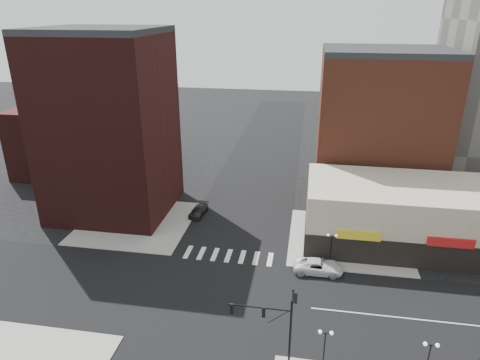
# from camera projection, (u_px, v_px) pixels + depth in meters

# --- Properties ---
(ground) EXTENTS (240.00, 240.00, 0.00)m
(ground) POSITION_uv_depth(u_px,v_px,m) (215.00, 298.00, 44.65)
(ground) COLOR black
(ground) RESTS_ON ground
(road_ew) EXTENTS (200.00, 14.00, 0.02)m
(road_ew) POSITION_uv_depth(u_px,v_px,m) (215.00, 298.00, 44.65)
(road_ew) COLOR black
(road_ew) RESTS_ON ground
(road_ns) EXTENTS (14.00, 200.00, 0.02)m
(road_ns) POSITION_uv_depth(u_px,v_px,m) (215.00, 298.00, 44.65)
(road_ns) COLOR black
(road_ns) RESTS_ON ground
(sidewalk_nw) EXTENTS (15.00, 15.00, 0.12)m
(sidewalk_nw) POSITION_uv_depth(u_px,v_px,m) (137.00, 222.00, 60.09)
(sidewalk_nw) COLOR gray
(sidewalk_nw) RESTS_ON ground
(sidewalk_ne) EXTENTS (15.00, 15.00, 0.12)m
(sidewalk_ne) POSITION_uv_depth(u_px,v_px,m) (348.00, 240.00, 55.65)
(sidewalk_ne) COLOR gray
(sidewalk_ne) RESTS_ON ground
(building_nw) EXTENTS (16.00, 15.00, 25.00)m
(building_nw) POSITION_uv_depth(u_px,v_px,m) (109.00, 128.00, 59.73)
(building_nw) COLOR black
(building_nw) RESTS_ON ground
(building_nw_low) EXTENTS (20.00, 18.00, 12.00)m
(building_nw_low) POSITION_uv_depth(u_px,v_px,m) (84.00, 137.00, 78.33)
(building_nw_low) COLOR black
(building_nw_low) RESTS_ON ground
(building_ne_midrise) EXTENTS (18.00, 15.00, 22.00)m
(building_ne_midrise) POSITION_uv_depth(u_px,v_px,m) (379.00, 129.00, 64.53)
(building_ne_midrise) COLOR brown
(building_ne_midrise) RESTS_ON ground
(building_ne_row) EXTENTS (24.20, 12.20, 8.00)m
(building_ne_row) POSITION_uv_depth(u_px,v_px,m) (403.00, 220.00, 53.89)
(building_ne_row) COLOR beige
(building_ne_row) RESTS_ON ground
(traffic_signal) EXTENTS (5.59, 3.09, 7.77)m
(traffic_signal) POSITION_uv_depth(u_px,v_px,m) (279.00, 317.00, 34.52)
(traffic_signal) COLOR black
(traffic_signal) RESTS_ON ground
(street_lamp_se_a) EXTENTS (1.22, 0.32, 4.16)m
(street_lamp_se_a) POSITION_uv_depth(u_px,v_px,m) (325.00, 341.00, 34.42)
(street_lamp_se_a) COLOR black
(street_lamp_se_a) RESTS_ON sidewalk_se
(street_lamp_se_b) EXTENTS (1.22, 0.32, 4.16)m
(street_lamp_se_b) POSITION_uv_depth(u_px,v_px,m) (430.00, 353.00, 33.20)
(street_lamp_se_b) COLOR black
(street_lamp_se_b) RESTS_ON sidewalk_se
(street_lamp_ne) EXTENTS (1.22, 0.32, 4.16)m
(street_lamp_ne) POSITION_uv_depth(u_px,v_px,m) (332.00, 242.00, 48.88)
(street_lamp_ne) COLOR black
(street_lamp_ne) RESTS_ON sidewalk_ne
(white_suv) EXTENTS (5.70, 2.70, 1.57)m
(white_suv) POSITION_uv_depth(u_px,v_px,m) (318.00, 266.00, 48.66)
(white_suv) COLOR silver
(white_suv) RESTS_ON ground
(dark_sedan_north) EXTENTS (2.34, 4.66, 1.30)m
(dark_sedan_north) POSITION_uv_depth(u_px,v_px,m) (199.00, 211.00, 62.18)
(dark_sedan_north) COLOR black
(dark_sedan_north) RESTS_ON ground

